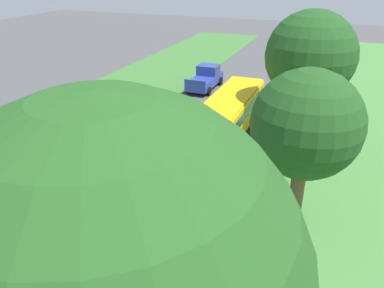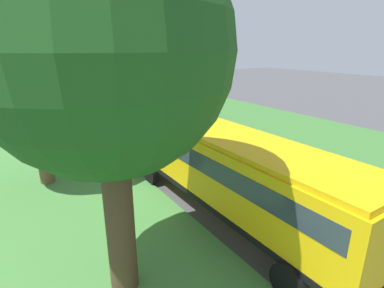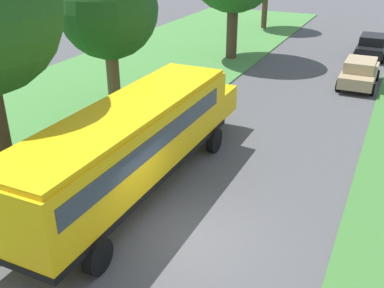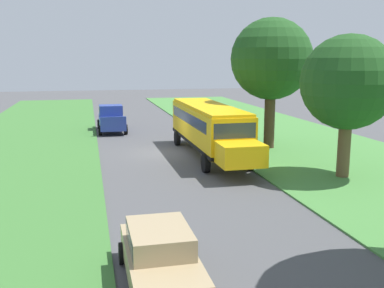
{
  "view_description": "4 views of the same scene",
  "coord_description": "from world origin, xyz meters",
  "views": [
    {
      "loc": [
        -8.77,
        23.2,
        10.86
      ],
      "look_at": [
        -1.44,
        4.46,
        1.13
      ],
      "focal_mm": 35.0,
      "sensor_mm": 36.0,
      "label": 1
    },
    {
      "loc": [
        -9.2,
        -6.07,
        6.04
      ],
      "look_at": [
        -1.86,
        5.35,
        1.61
      ],
      "focal_mm": 28.0,
      "sensor_mm": 36.0,
      "label": 2
    },
    {
      "loc": [
        4.7,
        -9.66,
        8.16
      ],
      "look_at": [
        -0.88,
        2.22,
        1.88
      ],
      "focal_mm": 42.0,
      "sensor_mm": 36.0,
      "label": 3
    },
    {
      "loc": [
        4.49,
        28.06,
        5.98
      ],
      "look_at": [
        -0.68,
        5.61,
        1.59
      ],
      "focal_mm": 42.0,
      "sensor_mm": 36.0,
      "label": 4
    }
  ],
  "objects": [
    {
      "name": "grass_far_side",
      "position": [
        9.0,
        0.0,
        0.04
      ],
      "size": [
        10.0,
        80.0,
        0.07
      ],
      "primitive_type": "cube",
      "color": "#3D7533",
      "rests_on": "ground"
    },
    {
      "name": "oak_tree_beside_bus",
      "position": [
        -7.35,
        0.22,
        6.03
      ],
      "size": [
        5.33,
        5.33,
        8.63
      ],
      "color": "#4C3826",
      "rests_on": "ground"
    },
    {
      "name": "park_bench",
      "position": [
        -6.65,
        -3.05,
        0.47
      ],
      "size": [
        1.66,
        0.78,
        0.92
      ],
      "color": "brown",
      "rests_on": "ground"
    },
    {
      "name": "oak_tree_roadside_mid",
      "position": [
        -8.03,
        8.05,
        4.85
      ],
      "size": [
        4.69,
        4.69,
        7.19
      ],
      "color": "brown",
      "rests_on": "ground"
    },
    {
      "name": "oak_tree_far_end",
      "position": [
        -5.79,
        19.34,
        6.29
      ],
      "size": [
        6.32,
        6.32,
        9.45
      ],
      "color": "#4C3826",
      "rests_on": "ground"
    },
    {
      "name": "stop_sign",
      "position": [
        -4.6,
        -6.99,
        1.74
      ],
      "size": [
        0.08,
        0.68,
        2.74
      ],
      "color": "gray",
      "rests_on": "ground"
    },
    {
      "name": "school_bus",
      "position": [
        -2.7,
        1.63,
        1.92
      ],
      "size": [
        2.84,
        12.42,
        3.16
      ],
      "color": "yellow",
      "rests_on": "ground"
    },
    {
      "name": "pickup_truck",
      "position": [
        2.7,
        -9.81,
        1.07
      ],
      "size": [
        2.28,
        5.4,
        2.1
      ],
      "color": "#283D93",
      "rests_on": "ground"
    },
    {
      "name": "ground_plane",
      "position": [
        0.0,
        0.0,
        0.0
      ],
      "size": [
        120.0,
        120.0,
        0.0
      ],
      "primitive_type": "plane",
      "color": "#4C4C4F"
    },
    {
      "name": "grass_verge",
      "position": [
        -10.0,
        0.0,
        0.04
      ],
      "size": [
        12.0,
        80.0,
        0.08
      ],
      "primitive_type": "cube",
      "color": "#47843D",
      "rests_on": "ground"
    }
  ]
}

